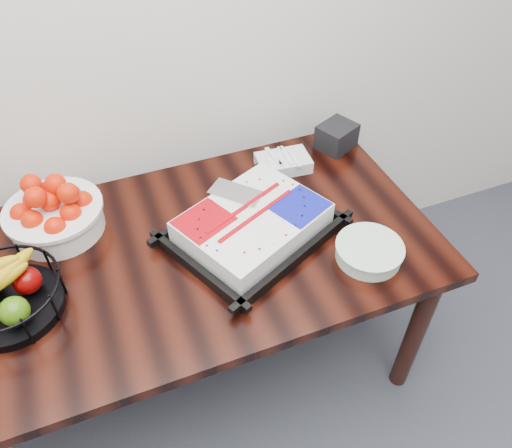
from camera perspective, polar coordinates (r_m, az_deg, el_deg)
name	(u,v)px	position (r m, az deg, el deg)	size (l,w,h in m)	color
table	(171,271)	(1.74, -9.68, -5.29)	(1.80, 0.90, 0.75)	black
cake_tray	(253,225)	(1.68, -0.38, -0.09)	(0.64, 0.58, 0.11)	black
tangerine_bowl	(53,210)	(1.80, -22.18, 1.49)	(0.33, 0.33, 0.21)	white
fruit_basket	(6,294)	(1.62, -26.70, -7.19)	(0.32, 0.32, 0.17)	black
plate_stack	(369,252)	(1.66, 12.78, -3.10)	(0.22, 0.22, 0.05)	white
fork_bag	(283,162)	(1.97, 3.13, 7.06)	(0.22, 0.15, 0.06)	silver
napkin_box	(336,136)	(2.10, 9.19, 9.87)	(0.14, 0.12, 0.10)	black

